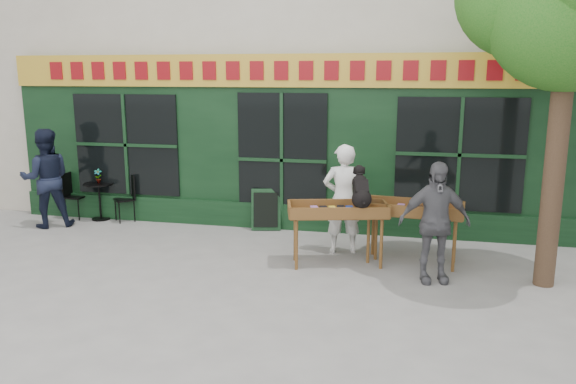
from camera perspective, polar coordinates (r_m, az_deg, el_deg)
name	(u,v)px	position (r m, az deg, el deg)	size (l,w,h in m)	color
ground	(248,269)	(8.74, -4.09, -7.81)	(80.00, 80.00, 0.00)	slate
book_cart_center	(338,214)	(8.72, 5.08, -2.22)	(1.61, 0.98, 0.99)	brown
dog	(361,186)	(8.53, 7.42, 0.63)	(0.34, 0.60, 0.60)	black
woman	(343,199)	(9.32, 5.62, -0.71)	(0.67, 0.44, 1.83)	white
book_cart_right	(413,212)	(8.98, 12.57, -2.04)	(1.55, 0.76, 0.99)	brown
man_right	(434,222)	(8.25, 14.65, -3.00)	(1.03, 0.43, 1.75)	#515155
bistro_table	(99,194)	(12.07, -18.62, -0.17)	(0.60, 0.60, 0.76)	black
bistro_chair_left	(71,192)	(12.41, -21.15, 0.03)	(0.37, 0.37, 0.95)	black
bistro_chair_right	(128,194)	(11.81, -15.92, -0.18)	(0.51, 0.51, 0.95)	black
potted_plant	(98,176)	(12.00, -18.74, 1.55)	(0.15, 0.10, 0.29)	gray
man_left	(46,178)	(11.82, -23.37, 1.28)	(0.93, 0.73, 1.92)	black
chalkboard	(266,210)	(10.72, -2.26, -1.81)	(0.59, 0.30, 0.79)	black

